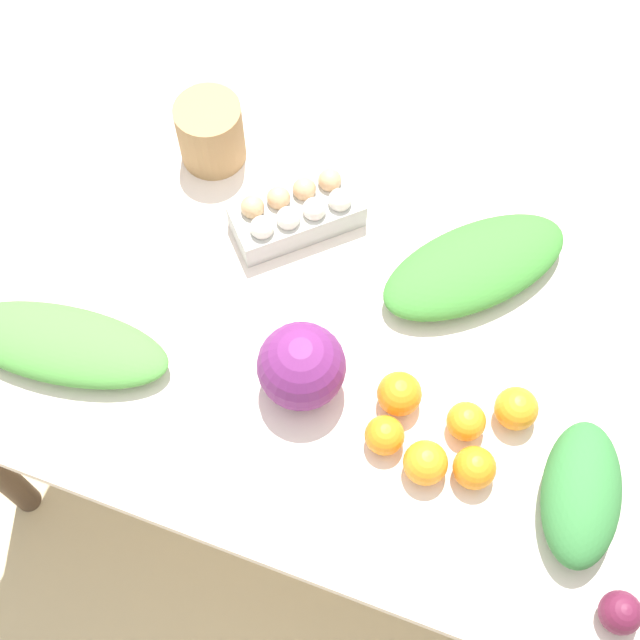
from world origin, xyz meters
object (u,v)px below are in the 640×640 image
Objects in this scene: cabbage_purple at (301,366)px; orange_2 at (474,468)px; orange_1 at (466,421)px; orange_4 at (399,394)px; beet_root at (620,613)px; greens_bunch_dandelion at (581,494)px; greens_bunch_scallion at (475,266)px; paper_bag at (211,133)px; orange_3 at (516,409)px; egg_carton at (297,212)px; orange_5 at (425,463)px; greens_bunch_beet_tops at (61,344)px; orange_0 at (385,435)px.

cabbage_purple is 0.33m from orange_2.
orange_4 is (-0.12, 0.01, 0.01)m from orange_1.
greens_bunch_dandelion is at bearing 122.82° from beet_root.
greens_bunch_scallion reaches higher than orange_1.
paper_bag is at bearing 143.55° from orange_4.
orange_3 is at bearing 34.35° from orange_1.
paper_bag reaches higher than greens_bunch_dandelion.
beet_root is 0.31m from orange_2.
beet_root is (0.72, -0.50, -0.01)m from egg_carton.
greens_bunch_dandelion is at bearing -16.06° from orange_1.
orange_4 is at bearing -36.45° from paper_bag.
beet_root is 0.37m from orange_1.
beet_root is at bearing -19.15° from orange_5.
orange_2 is at bearing -34.46° from paper_bag.
egg_carton reaches higher than orange_5.
cabbage_purple reaches higher than orange_3.
orange_4 reaches higher than greens_bunch_beet_tops.
beet_root is (0.10, -0.16, -0.01)m from greens_bunch_dandelion.
paper_bag reaches higher than beet_root.
orange_0 is at bearing 163.76° from orange_5.
orange_3 is at bearing 31.97° from orange_0.
greens_bunch_dandelion is 3.30× the size of orange_3.
greens_bunch_scallion is 1.50× the size of greens_bunch_dandelion.
orange_4 is at bearing -167.33° from orange_3.
egg_carton is at bearing 141.38° from orange_2.
cabbage_purple reaches higher than beet_root.
cabbage_purple is 0.26m from orange_5.
orange_4 is at bearing 152.77° from orange_2.
paper_bag reaches higher than egg_carton.
orange_2 is 0.96× the size of orange_5.
orange_2 is at bearing -27.23° from orange_4.
orange_3 is at bearing 51.15° from orange_5.
cabbage_purple is 0.33m from egg_carton.
orange_1 is at bearing 30.47° from orange_0.
greens_bunch_dandelion is at bearing -11.37° from orange_4.
orange_4 reaches higher than orange_0.
orange_4 reaches higher than orange_2.
orange_4 is (-0.16, 0.08, 0.00)m from orange_2.
egg_carton is 1.02× the size of greens_bunch_dandelion.
orange_3 and orange_5 have the same top height.
egg_carton is at bearing -178.84° from greens_bunch_scallion.
paper_bag is 0.73m from orange_1.
orange_1 is (0.07, -0.29, -0.00)m from greens_bunch_scallion.
egg_carton is at bearing 112.47° from cabbage_purple.
cabbage_purple is 2.02× the size of orange_5.
paper_bag is at bearing 148.74° from orange_1.
beet_root is at bearing -35.04° from orange_1.
greens_bunch_dandelion reaches higher than beet_root.
orange_0 is (-0.43, 0.14, 0.00)m from beet_root.
cabbage_purple is 1.97× the size of orange_4.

